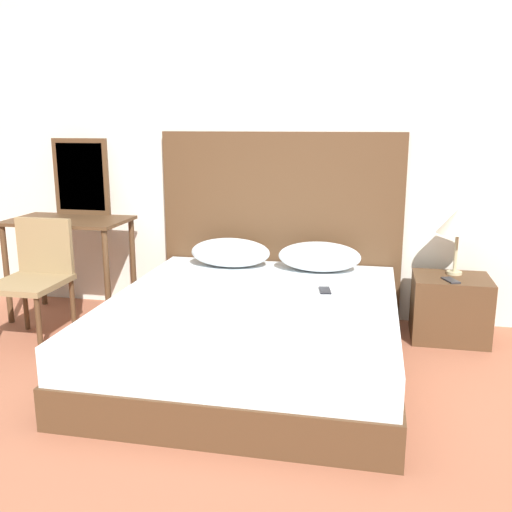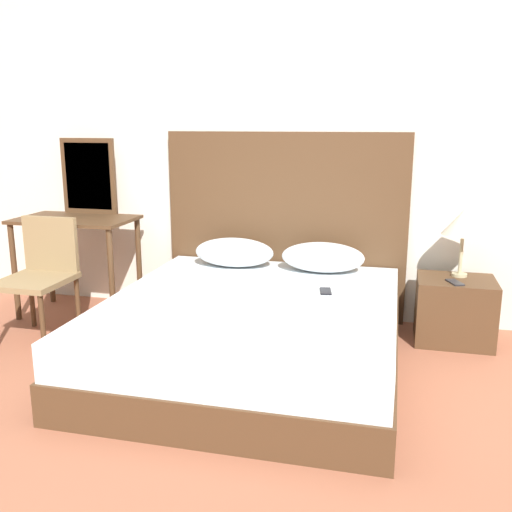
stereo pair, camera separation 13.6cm
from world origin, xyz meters
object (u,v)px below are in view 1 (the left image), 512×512
Objects in this scene: nightstand at (450,308)px; table_lamp at (458,222)px; bed at (253,333)px; phone_on_bed at (325,290)px; phone_on_nightstand at (451,280)px; chair at (35,272)px; vanity_desk at (69,237)px.

table_lamp reaches higher than nightstand.
phone_on_bed is (0.42, 0.26, 0.23)m from bed.
phone_on_bed is 1.01m from nightstand.
nightstand is 0.26m from phone_on_nightstand.
phone_on_bed is 0.19× the size of chair.
table_lamp reaches higher than chair.
chair is (-2.90, -0.66, -0.35)m from table_lamp.
table_lamp is at bearing 12.92° from chair.
chair is (-0.01, -0.48, -0.16)m from vanity_desk.
vanity_desk is at bearing 89.10° from chair.
phone_on_bed is 2.06m from vanity_desk.
nightstand is (1.27, 0.75, 0.01)m from bed.
vanity_desk is at bearing 169.10° from phone_on_bed.
bed is at bearing -149.59° from nightstand.
phone_on_nightstand is at bearing -103.01° from nightstand.
table_lamp is (1.30, 0.83, 0.62)m from bed.
phone_on_bed is 2.03m from chair.
bed is 1.63m from chair.
vanity_desk is at bearing -177.95° from nightstand.
vanity_desk reaches higher than phone_on_nightstand.
phone_on_bed is 1.11m from table_lamp.
phone_on_nightstand is 2.89m from chair.
phone_on_bed is at bearing 31.21° from bed.
table_lamp reaches higher than phone_on_nightstand.
nightstand is at bearing 30.00° from phone_on_bed.
vanity_desk is 1.07× the size of chair.
nightstand is at bearing 76.99° from phone_on_nightstand.
table_lamp reaches higher than bed.
table_lamp is 0.43m from phone_on_nightstand.
nightstand is at bearing 30.41° from bed.
phone_on_bed is 0.31× the size of nightstand.
nightstand is 0.61m from table_lamp.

